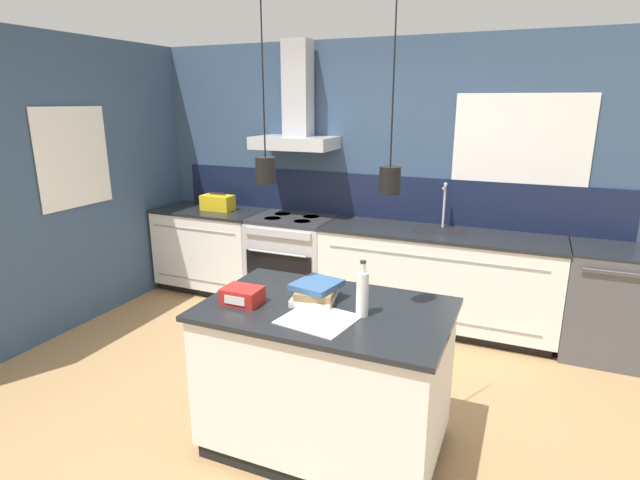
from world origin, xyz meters
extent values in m
plane|color=#A87F51|center=(0.00, 0.00, 0.00)|extent=(16.00, 16.00, 0.00)
cube|color=#354C6B|center=(0.00, 2.03, 1.30)|extent=(5.60, 0.06, 2.60)
cube|color=#141C38|center=(0.00, 1.99, 1.12)|extent=(4.42, 0.02, 0.43)
cube|color=white|center=(1.25, 1.99, 1.62)|extent=(1.12, 0.01, 0.96)
cube|color=black|center=(1.25, 1.99, 1.62)|extent=(1.04, 0.01, 0.88)
cube|color=#B5B5BA|center=(-0.80, 1.77, 1.64)|extent=(0.80, 0.46, 0.12)
cube|color=#B5B5BA|center=(-0.80, 1.86, 2.15)|extent=(0.26, 0.20, 0.90)
cylinder|color=black|center=(0.04, -0.32, 2.17)|extent=(0.01, 0.01, 0.86)
cylinder|color=black|center=(0.04, -0.32, 1.67)|extent=(0.11, 0.11, 0.14)
sphere|color=#F9D18C|center=(0.04, -0.32, 1.67)|extent=(0.06, 0.06, 0.06)
cylinder|color=black|center=(0.70, -0.21, 2.16)|extent=(0.01, 0.01, 0.89)
cylinder|color=black|center=(0.70, -0.21, 1.64)|extent=(0.11, 0.11, 0.14)
sphere|color=#F9D18C|center=(0.70, -0.21, 1.64)|extent=(0.06, 0.06, 0.06)
cube|color=#354C6B|center=(-2.43, 0.70, 1.30)|extent=(0.06, 3.80, 2.60)
cube|color=white|center=(-2.39, 0.55, 1.55)|extent=(0.01, 0.76, 0.88)
cube|color=black|center=(-2.39, 0.55, 1.55)|extent=(0.01, 0.68, 0.80)
cube|color=black|center=(-1.79, 1.72, 0.04)|extent=(1.11, 0.56, 0.09)
cube|color=white|center=(-1.79, 1.69, 0.48)|extent=(1.15, 0.62, 0.79)
cube|color=gray|center=(-1.79, 1.38, 0.76)|extent=(1.01, 0.01, 0.01)
cube|color=gray|center=(-1.79, 1.38, 0.21)|extent=(1.01, 0.01, 0.01)
cube|color=black|center=(-1.79, 1.69, 0.90)|extent=(1.17, 0.64, 0.03)
cube|color=black|center=(0.66, 1.72, 0.04)|extent=(2.04, 0.56, 0.09)
cube|color=white|center=(0.66, 1.69, 0.48)|extent=(2.10, 0.62, 0.79)
cube|color=gray|center=(0.66, 1.38, 0.76)|extent=(1.85, 0.01, 0.01)
cube|color=gray|center=(0.66, 1.38, 0.21)|extent=(1.85, 0.01, 0.01)
cube|color=black|center=(0.66, 1.69, 0.90)|extent=(2.12, 0.64, 0.03)
cube|color=#262628|center=(0.66, 1.74, 0.91)|extent=(0.48, 0.34, 0.01)
cylinder|color=#B5B5BA|center=(0.66, 1.87, 1.11)|extent=(0.02, 0.02, 0.40)
sphere|color=#B5B5BA|center=(0.66, 1.87, 1.31)|extent=(0.03, 0.03, 0.03)
cylinder|color=#B5B5BA|center=(0.66, 1.81, 1.29)|extent=(0.02, 0.12, 0.02)
cube|color=#B5B5BA|center=(-0.80, 1.69, 0.43)|extent=(0.81, 0.62, 0.87)
cube|color=black|center=(-0.80, 1.37, 0.40)|extent=(0.70, 0.02, 0.44)
cylinder|color=#B5B5BA|center=(-0.80, 1.35, 0.63)|extent=(0.61, 0.02, 0.02)
cube|color=#B5B5BA|center=(-0.80, 1.37, 0.82)|extent=(0.70, 0.02, 0.07)
cube|color=#2D2D30|center=(-0.80, 1.69, 0.89)|extent=(0.81, 0.60, 0.04)
cylinder|color=black|center=(-0.97, 1.80, 0.91)|extent=(0.17, 0.17, 0.00)
cylinder|color=black|center=(-0.64, 1.80, 0.91)|extent=(0.17, 0.17, 0.00)
cylinder|color=black|center=(-0.97, 1.58, 0.91)|extent=(0.17, 0.17, 0.00)
cylinder|color=black|center=(-0.64, 1.58, 0.91)|extent=(0.17, 0.17, 0.00)
cube|color=#4C4C51|center=(2.01, 1.69, 0.45)|extent=(0.59, 0.62, 0.89)
cube|color=black|center=(2.01, 1.69, 0.90)|extent=(0.59, 0.62, 0.02)
cylinder|color=#4C4C51|center=(2.01, 1.36, 0.82)|extent=(0.44, 0.02, 0.02)
cube|color=black|center=(0.37, -0.26, 0.04)|extent=(1.29, 0.80, 0.09)
cube|color=white|center=(0.37, -0.26, 0.48)|extent=(1.35, 0.83, 0.79)
cube|color=black|center=(0.37, -0.26, 0.90)|extent=(1.40, 0.88, 0.03)
cylinder|color=silver|center=(0.60, -0.30, 1.03)|extent=(0.07, 0.07, 0.25)
cylinder|color=silver|center=(0.60, -0.30, 1.19)|extent=(0.03, 0.03, 0.06)
cylinder|color=#262628|center=(0.60, -0.30, 1.22)|extent=(0.03, 0.03, 0.01)
cube|color=silver|center=(0.27, -0.20, 0.93)|extent=(0.29, 0.32, 0.04)
cube|color=olive|center=(0.29, -0.20, 0.97)|extent=(0.26, 0.30, 0.04)
cube|color=#335684|center=(0.29, -0.20, 1.01)|extent=(0.28, 0.30, 0.03)
cube|color=red|center=(-0.09, -0.40, 0.96)|extent=(0.22, 0.16, 0.09)
cube|color=white|center=(-0.09, -0.48, 0.96)|extent=(0.13, 0.01, 0.05)
cube|color=silver|center=(0.40, -0.44, 0.91)|extent=(0.42, 0.39, 0.01)
cube|color=gold|center=(-1.69, 1.69, 0.99)|extent=(0.34, 0.18, 0.16)
cylinder|color=black|center=(-1.69, 1.69, 1.09)|extent=(0.20, 0.02, 0.02)
camera|label=1|loc=(1.37, -2.68, 2.03)|focal=28.00mm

